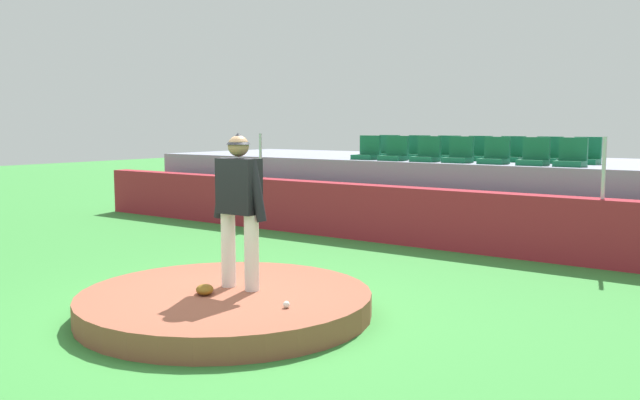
{
  "coord_description": "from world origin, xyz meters",
  "views": [
    {
      "loc": [
        5.32,
        -5.48,
        2.19
      ],
      "look_at": [
        0.0,
        1.87,
        1.17
      ],
      "focal_mm": 37.39,
      "sensor_mm": 36.0,
      "label": 1
    }
  ],
  "objects_px": {
    "stadium_chair_1": "(395,153)",
    "stadium_chair_9": "(447,152)",
    "fielding_glove": "(205,289)",
    "stadium_chair_3": "(459,154)",
    "baseball": "(286,305)",
    "stadium_chair_12": "(548,155)",
    "stadium_chair_0": "(368,152)",
    "stadium_chair_6": "(571,157)",
    "stadium_chair_7": "(387,151)",
    "stadium_chair_5": "(534,156)",
    "stadium_chair_4": "(495,155)",
    "stadium_chair_8": "(417,151)",
    "pitcher": "(239,199)",
    "stadium_chair_13": "(586,156)",
    "stadium_chair_2": "(427,154)",
    "stadium_chair_11": "(511,154)",
    "stadium_chair_10": "(478,153)"
  },
  "relations": [
    {
      "from": "stadium_chair_3",
      "to": "stadium_chair_9",
      "type": "height_order",
      "value": "same"
    },
    {
      "from": "stadium_chair_1",
      "to": "stadium_chair_10",
      "type": "height_order",
      "value": "same"
    },
    {
      "from": "stadium_chair_13",
      "to": "stadium_chair_4",
      "type": "bearing_deg",
      "value": 32.23
    },
    {
      "from": "baseball",
      "to": "stadium_chair_9",
      "type": "xyz_separation_m",
      "value": [
        -1.7,
        7.48,
        1.33
      ]
    },
    {
      "from": "stadium_chair_6",
      "to": "stadium_chair_12",
      "type": "height_order",
      "value": "same"
    },
    {
      "from": "baseball",
      "to": "stadium_chair_3",
      "type": "xyz_separation_m",
      "value": [
        -1.04,
        6.61,
        1.33
      ]
    },
    {
      "from": "stadium_chair_9",
      "to": "stadium_chair_13",
      "type": "height_order",
      "value": "same"
    },
    {
      "from": "fielding_glove",
      "to": "stadium_chair_7",
      "type": "height_order",
      "value": "stadium_chair_7"
    },
    {
      "from": "stadium_chair_1",
      "to": "stadium_chair_2",
      "type": "height_order",
      "value": "same"
    },
    {
      "from": "stadium_chair_1",
      "to": "stadium_chair_6",
      "type": "distance_m",
      "value": 3.48
    },
    {
      "from": "stadium_chair_0",
      "to": "stadium_chair_12",
      "type": "xyz_separation_m",
      "value": [
        3.5,
        0.87,
        0.0
      ]
    },
    {
      "from": "stadium_chair_9",
      "to": "stadium_chair_11",
      "type": "distance_m",
      "value": 1.37
    },
    {
      "from": "baseball",
      "to": "stadium_chair_4",
      "type": "xyz_separation_m",
      "value": [
        -0.32,
        6.62,
        1.33
      ]
    },
    {
      "from": "stadium_chair_3",
      "to": "stadium_chair_8",
      "type": "bearing_deg",
      "value": -32.3
    },
    {
      "from": "fielding_glove",
      "to": "stadium_chair_3",
      "type": "height_order",
      "value": "stadium_chair_3"
    },
    {
      "from": "stadium_chair_1",
      "to": "stadium_chair_9",
      "type": "relative_size",
      "value": 1.0
    },
    {
      "from": "baseball",
      "to": "fielding_glove",
      "type": "xyz_separation_m",
      "value": [
        -1.12,
        -0.1,
        0.02
      ]
    },
    {
      "from": "stadium_chair_11",
      "to": "stadium_chair_8",
      "type": "bearing_deg",
      "value": 1.29
    },
    {
      "from": "stadium_chair_6",
      "to": "stadium_chair_11",
      "type": "height_order",
      "value": "same"
    },
    {
      "from": "pitcher",
      "to": "stadium_chair_10",
      "type": "distance_m",
      "value": 7.16
    },
    {
      "from": "stadium_chair_3",
      "to": "stadium_chair_9",
      "type": "xyz_separation_m",
      "value": [
        -0.67,
        0.87,
        0.0
      ]
    },
    {
      "from": "stadium_chair_8",
      "to": "stadium_chair_12",
      "type": "distance_m",
      "value": 2.78
    },
    {
      "from": "baseball",
      "to": "stadium_chair_6",
      "type": "bearing_deg",
      "value": 80.88
    },
    {
      "from": "stadium_chair_3",
      "to": "stadium_chair_11",
      "type": "height_order",
      "value": "same"
    },
    {
      "from": "stadium_chair_5",
      "to": "stadium_chair_8",
      "type": "distance_m",
      "value": 2.94
    },
    {
      "from": "stadium_chair_7",
      "to": "stadium_chair_5",
      "type": "bearing_deg",
      "value": 166.16
    },
    {
      "from": "stadium_chair_2",
      "to": "stadium_chair_13",
      "type": "height_order",
      "value": "same"
    },
    {
      "from": "stadium_chair_0",
      "to": "stadium_chair_8",
      "type": "bearing_deg",
      "value": -129.84
    },
    {
      "from": "baseball",
      "to": "stadium_chair_12",
      "type": "relative_size",
      "value": 0.15
    },
    {
      "from": "stadium_chair_8",
      "to": "stadium_chair_13",
      "type": "xyz_separation_m",
      "value": [
        3.47,
        0.04,
        0.0
      ]
    },
    {
      "from": "baseball",
      "to": "stadium_chair_4",
      "type": "distance_m",
      "value": 6.76
    },
    {
      "from": "baseball",
      "to": "stadium_chair_11",
      "type": "bearing_deg",
      "value": 92.54
    },
    {
      "from": "stadium_chair_4",
      "to": "stadium_chair_5",
      "type": "distance_m",
      "value": 0.74
    },
    {
      "from": "stadium_chair_4",
      "to": "stadium_chair_11",
      "type": "relative_size",
      "value": 1.0
    },
    {
      "from": "stadium_chair_0",
      "to": "stadium_chair_6",
      "type": "distance_m",
      "value": 4.16
    },
    {
      "from": "stadium_chair_1",
      "to": "stadium_chair_2",
      "type": "distance_m",
      "value": 0.72
    },
    {
      "from": "pitcher",
      "to": "stadium_chair_12",
      "type": "relative_size",
      "value": 3.67
    },
    {
      "from": "stadium_chair_0",
      "to": "stadium_chair_6",
      "type": "xyz_separation_m",
      "value": [
        4.16,
        0.0,
        0.0
      ]
    },
    {
      "from": "fielding_glove",
      "to": "stadium_chair_3",
      "type": "bearing_deg",
      "value": -45.98
    },
    {
      "from": "stadium_chair_4",
      "to": "stadium_chair_8",
      "type": "bearing_deg",
      "value": -22.35
    },
    {
      "from": "fielding_glove",
      "to": "stadium_chair_13",
      "type": "bearing_deg",
      "value": -61.44
    },
    {
      "from": "pitcher",
      "to": "stadium_chair_4",
      "type": "height_order",
      "value": "pitcher"
    },
    {
      "from": "stadium_chair_1",
      "to": "stadium_chair_6",
      "type": "bearing_deg",
      "value": -179.1
    },
    {
      "from": "stadium_chair_9",
      "to": "stadium_chair_10",
      "type": "bearing_deg",
      "value": -178.58
    },
    {
      "from": "fielding_glove",
      "to": "stadium_chair_12",
      "type": "bearing_deg",
      "value": -56.56
    },
    {
      "from": "stadium_chair_1",
      "to": "stadium_chair_11",
      "type": "height_order",
      "value": "same"
    },
    {
      "from": "stadium_chair_2",
      "to": "stadium_chair_4",
      "type": "xyz_separation_m",
      "value": [
        1.38,
        0.04,
        0.0
      ]
    },
    {
      "from": "pitcher",
      "to": "stadium_chair_7",
      "type": "height_order",
      "value": "pitcher"
    },
    {
      "from": "stadium_chair_2",
      "to": "stadium_chair_8",
      "type": "height_order",
      "value": "same"
    },
    {
      "from": "pitcher",
      "to": "stadium_chair_12",
      "type": "xyz_separation_m",
      "value": [
        1.37,
        7.13,
        0.3
      ]
    }
  ]
}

